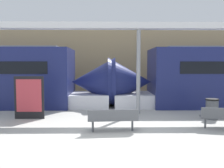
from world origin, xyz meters
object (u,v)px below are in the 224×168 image
at_px(trash_bin, 212,109).
at_px(support_column_near, 138,72).
at_px(bench_near, 113,118).
at_px(poster_board, 29,97).

relative_size(trash_bin, support_column_near, 0.22).
bearing_deg(bench_near, trash_bin, 20.94).
xyz_separation_m(bench_near, trash_bin, (4.10, 1.92, -0.04)).
bearing_deg(bench_near, poster_board, 144.07).
bearing_deg(bench_near, support_column_near, 64.98).
bearing_deg(poster_board, trash_bin, -1.37).
height_order(trash_bin, poster_board, poster_board).
relative_size(bench_near, trash_bin, 2.00).
height_order(trash_bin, support_column_near, support_column_near).
bearing_deg(trash_bin, bench_near, -154.83).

